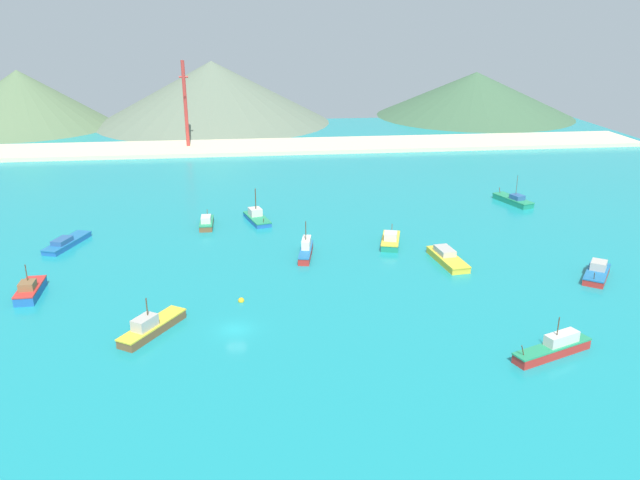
% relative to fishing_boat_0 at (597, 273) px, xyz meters
% --- Properties ---
extents(ground, '(260.00, 280.00, 0.50)m').
position_rel_fishing_boat_0_xyz_m(ground, '(-55.65, 19.22, -1.10)').
color(ground, teal).
extents(fishing_boat_0, '(7.47, 8.63, 2.43)m').
position_rel_fishing_boat_0_xyz_m(fishing_boat_0, '(0.00, 0.00, 0.00)').
color(fishing_boat_0, red).
rests_on(fishing_boat_0, ground).
extents(fishing_boat_1, '(2.48, 7.25, 2.42)m').
position_rel_fishing_boat_0_xyz_m(fishing_boat_1, '(-61.51, 32.02, 0.03)').
color(fishing_boat_1, brown).
rests_on(fishing_boat_1, ground).
extents(fishing_boat_2, '(5.14, 8.81, 2.67)m').
position_rel_fishing_boat_0_xyz_m(fishing_boat_2, '(-28.61, 18.09, 0.05)').
color(fishing_boat_2, '#198466').
rests_on(fishing_boat_2, ground).
extents(fishing_boat_4, '(11.14, 5.98, 5.01)m').
position_rel_fishing_boat_0_xyz_m(fishing_boat_4, '(-17.51, -21.67, 0.14)').
color(fishing_boat_4, red).
rests_on(fishing_boat_4, ground).
extents(fishing_boat_5, '(3.42, 9.04, 6.17)m').
position_rel_fishing_boat_0_xyz_m(fishing_boat_5, '(-44.01, 14.48, 0.23)').
color(fishing_boat_5, red).
rests_on(fishing_boat_5, ground).
extents(fishing_boat_6, '(5.88, 10.51, 6.39)m').
position_rel_fishing_boat_0_xyz_m(fishing_boat_6, '(3.42, 40.38, -0.08)').
color(fishing_boat_6, '#198466').
rests_on(fishing_boat_6, ground).
extents(fishing_boat_7, '(7.99, 10.46, 5.14)m').
position_rel_fishing_boat_0_xyz_m(fishing_boat_7, '(-66.34, -10.51, 0.09)').
color(fishing_boat_7, brown).
rests_on(fishing_boat_7, ground).
extents(fishing_boat_8, '(4.47, 10.93, 2.07)m').
position_rel_fishing_boat_0_xyz_m(fishing_boat_8, '(-21.13, 9.01, -0.07)').
color(fishing_boat_8, gold).
rests_on(fishing_boat_8, ground).
extents(fishing_boat_9, '(6.42, 11.41, 1.75)m').
position_rel_fishing_boat_0_xyz_m(fishing_boat_9, '(-85.55, 24.23, -0.21)').
color(fishing_boat_9, '#1E5BA8').
rests_on(fishing_boat_9, ground).
extents(fishing_boat_10, '(3.12, 8.08, 5.05)m').
position_rel_fishing_boat_0_xyz_m(fishing_boat_10, '(-85.31, 3.20, 0.09)').
color(fishing_boat_10, '#1E5BA8').
rests_on(fishing_boat_10, ground).
extents(fishing_boat_11, '(5.50, 9.60, 6.57)m').
position_rel_fishing_boat_0_xyz_m(fishing_boat_11, '(-51.86, 34.40, -0.04)').
color(fishing_boat_11, '#1E5BA8').
rests_on(fishing_boat_11, ground).
extents(buoy_1, '(0.89, 0.89, 0.89)m').
position_rel_fishing_boat_0_xyz_m(buoy_1, '(-54.90, -2.32, -0.69)').
color(buoy_1, gold).
rests_on(buoy_1, ground).
extents(beach_strip, '(247.00, 20.64, 1.20)m').
position_rel_fishing_boat_0_xyz_m(beach_strip, '(-55.65, 104.66, -0.25)').
color(beach_strip, beige).
rests_on(beach_strip, ground).
extents(hill_west, '(62.29, 62.29, 19.98)m').
position_rel_fishing_boat_0_xyz_m(hill_west, '(-132.02, 152.60, 9.14)').
color(hill_west, '#56704C').
rests_on(hill_west, ground).
extents(hill_central, '(85.88, 85.88, 22.22)m').
position_rel_fishing_boat_0_xyz_m(hill_central, '(-64.95, 155.42, 10.26)').
color(hill_central, '#60705B').
rests_on(hill_central, ground).
extents(hill_east, '(76.76, 76.76, 16.93)m').
position_rel_fishing_boat_0_xyz_m(hill_east, '(36.78, 159.52, 7.62)').
color(hill_east, '#3D6042').
rests_on(hill_east, ground).
extents(radio_tower, '(2.59, 2.07, 25.90)m').
position_rel_fishing_boat_0_xyz_m(radio_tower, '(-70.63, 105.79, 12.36)').
color(radio_tower, '#B7332D').
rests_on(radio_tower, ground).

